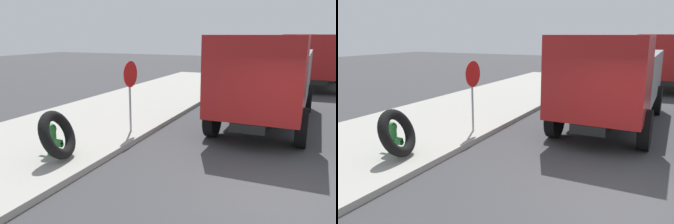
{
  "view_description": "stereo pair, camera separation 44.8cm",
  "coord_description": "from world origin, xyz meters",
  "views": [
    {
      "loc": [
        -6.31,
        -0.41,
        3.02
      ],
      "look_at": [
        0.68,
        2.63,
        1.24
      ],
      "focal_mm": 35.73,
      "sensor_mm": 36.0,
      "label": 1
    },
    {
      "loc": [
        -6.12,
        -0.81,
        3.02
      ],
      "look_at": [
        0.68,
        2.63,
        1.24
      ],
      "focal_mm": 35.73,
      "sensor_mm": 36.0,
      "label": 2
    }
  ],
  "objects": [
    {
      "name": "ground_plane",
      "position": [
        0.0,
        0.0,
        0.0
      ],
      "size": [
        80.0,
        80.0,
        0.0
      ],
      "primitive_type": "plane",
      "color": "#38383A"
    },
    {
      "name": "sidewalk_curb",
      "position": [
        0.0,
        6.5,
        0.07
      ],
      "size": [
        36.0,
        5.0,
        0.15
      ],
      "primitive_type": "cube",
      "color": "#99968E",
      "rests_on": "ground"
    },
    {
      "name": "fire_hydrant",
      "position": [
        -0.36,
        5.24,
        0.57
      ],
      "size": [
        0.27,
        0.62,
        0.78
      ],
      "color": "#2D8438",
      "rests_on": "sidewalk_curb"
    },
    {
      "name": "loose_tire",
      "position": [
        -0.53,
        4.89,
        0.74
      ],
      "size": [
        1.3,
        0.92,
        1.19
      ],
      "primitive_type": "torus",
      "rotation": [
        1.17,
        0.0,
        0.21
      ],
      "color": "black",
      "rests_on": "sidewalk_curb"
    },
    {
      "name": "stop_sign",
      "position": [
        2.14,
        4.47,
        1.61
      ],
      "size": [
        0.76,
        0.08,
        2.11
      ],
      "color": "gray",
      "rests_on": "sidewalk_curb"
    },
    {
      "name": "dump_truck_gray",
      "position": [
        5.22,
        0.96,
        1.61
      ],
      "size": [
        7.03,
        2.86,
        3.0
      ],
      "color": "slate",
      "rests_on": "ground"
    },
    {
      "name": "dump_truck_yellow",
      "position": [
        14.98,
        -0.68,
        1.61
      ],
      "size": [
        7.01,
        2.83,
        3.0
      ],
      "color": "gold",
      "rests_on": "ground"
    },
    {
      "name": "dump_truck_blue",
      "position": [
        22.51,
        0.94,
        1.61
      ],
      "size": [
        7.07,
        2.95,
        3.0
      ],
      "color": "#1E3899",
      "rests_on": "ground"
    },
    {
      "name": "dump_truck_green",
      "position": [
        34.48,
        1.72,
        1.61
      ],
      "size": [
        7.04,
        2.9,
        3.0
      ],
      "color": "#237033",
      "rests_on": "ground"
    }
  ]
}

